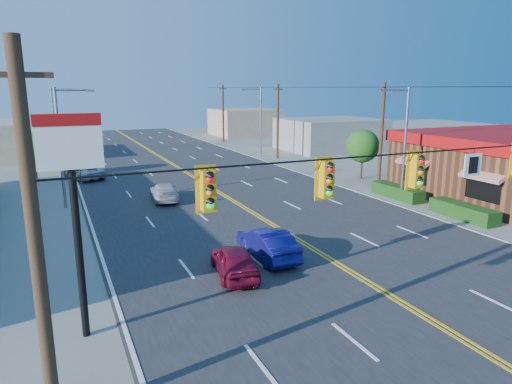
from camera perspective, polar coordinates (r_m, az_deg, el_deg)
name	(u,v)px	position (r m, az deg, el deg)	size (l,w,h in m)	color
ground	(431,322)	(17.56, 21.05, -14.93)	(160.00, 160.00, 0.00)	gray
road	(228,198)	(33.68, -3.58, -0.72)	(20.00, 120.00, 0.06)	#2D2D30
signal_span	(441,185)	(15.87, 22.15, 0.82)	(24.32, 0.34, 9.00)	#47301E
pizza_hut_sign	(72,181)	(14.93, -21.96, 1.29)	(1.90, 0.30, 6.85)	black
streetlight_se	(403,138)	(33.40, 17.90, 6.39)	(2.55, 0.25, 8.00)	gray
streetlight_ne	(259,118)	(53.62, 0.40, 9.23)	(2.55, 0.25, 8.00)	gray
streetlight_sw	(63,141)	(32.85, -23.00, 5.89)	(2.55, 0.25, 8.00)	gray
streetlight_nw	(56,118)	(58.77, -23.76, 8.48)	(2.55, 0.25, 8.00)	gray
utility_pole_near	(381,137)	(37.36, 15.39, 6.69)	(0.28, 0.28, 8.40)	#47301E
utility_pole_mid	(278,122)	(52.45, 2.73, 8.79)	(0.28, 0.28, 8.40)	#47301E
utility_pole_far	(223,114)	(68.96, -4.14, 9.75)	(0.28, 0.28, 8.40)	#47301E
tree_kfc_rear	(363,146)	(41.42, 13.17, 5.61)	(2.94, 2.94, 4.41)	#47301E
tree_west	(33,148)	(44.98, -26.07, 5.02)	(2.80, 2.80, 4.20)	#47301E
bld_east_mid	(330,134)	(61.01, 9.29, 7.14)	(12.00, 10.00, 4.00)	gray
bld_east_far	(244,122)	(79.00, -1.45, 8.72)	(10.00, 10.00, 4.40)	tan
car_magenta	(234,262)	(19.78, -2.75, -8.72)	(1.57, 3.89, 1.33)	maroon
car_blue	(268,244)	(21.72, 1.45, -6.57)	(1.50, 4.30, 1.42)	navy
car_white	(164,193)	(33.30, -11.38, -0.07)	(1.73, 4.25, 1.23)	#B9B9B9
car_silver	(83,172)	(43.07, -20.81, 2.30)	(2.15, 4.66, 1.30)	#BCBCC2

